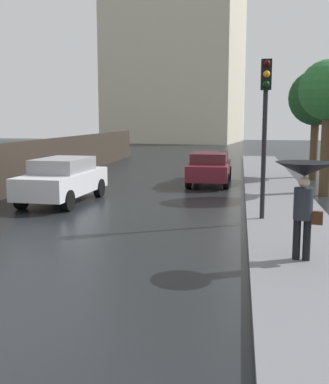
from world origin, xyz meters
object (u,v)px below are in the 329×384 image
object	(u,v)px
street_tree_near	(329,93)
street_tree_mid	(316,99)
car_white_near_kerb	(63,179)
car_maroon_mid_road	(210,167)
traffic_light	(265,109)
pedestrian_with_umbrella_near	(304,182)

from	to	relation	value
street_tree_near	street_tree_mid	xyz separation A→B (m)	(0.26, 4.66, -0.02)
street_tree_near	car_white_near_kerb	bearing A→B (deg)	-162.16
street_tree_near	street_tree_mid	distance (m)	4.66
car_white_near_kerb	car_maroon_mid_road	distance (m)	6.95
traffic_light	street_tree_mid	bearing A→B (deg)	74.73
pedestrian_with_umbrella_near	street_tree_mid	bearing A→B (deg)	96.15
car_maroon_mid_road	traffic_light	distance (m)	8.17
car_white_near_kerb	street_tree_mid	distance (m)	11.99
street_tree_near	street_tree_mid	bearing A→B (deg)	86.79
car_white_near_kerb	pedestrian_with_umbrella_near	distance (m)	9.14
car_white_near_kerb	street_tree_near	size ratio (longest dim) A/B	0.88
pedestrian_with_umbrella_near	street_tree_mid	distance (m)	13.76
car_white_near_kerb	street_tree_near	distance (m)	9.56
car_white_near_kerb	pedestrian_with_umbrella_near	size ratio (longest dim) A/B	2.33
pedestrian_with_umbrella_near	car_maroon_mid_road	bearing A→B (deg)	116.97
car_white_near_kerb	traffic_light	size ratio (longest dim) A/B	1.04
car_white_near_kerb	traffic_light	xyz separation A→B (m)	(6.29, -2.30, 2.19)
street_tree_near	traffic_light	bearing A→B (deg)	-115.22
street_tree_mid	pedestrian_with_umbrella_near	bearing A→B (deg)	-98.92
car_maroon_mid_road	pedestrian_with_umbrella_near	bearing A→B (deg)	-77.54
car_white_near_kerb	pedestrian_with_umbrella_near	bearing A→B (deg)	142.28
car_maroon_mid_road	car_white_near_kerb	bearing A→B (deg)	-129.32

